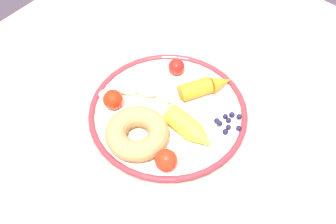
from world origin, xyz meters
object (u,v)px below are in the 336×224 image
at_px(banana, 147,93).
at_px(carrot_orange, 207,87).
at_px(dining_table, 165,152).
at_px(tomato_far, 166,160).
at_px(tomato_mid, 176,67).
at_px(plate, 168,113).
at_px(carrot_yellow, 190,129).
at_px(donut, 137,133).
at_px(tomato_near, 113,100).
at_px(blueberry_pile, 228,122).

height_order(banana, carrot_orange, carrot_orange).
bearing_deg(carrot_orange, dining_table, -7.52).
bearing_deg(banana, tomato_far, 53.64).
bearing_deg(tomato_mid, banana, -1.45).
height_order(plate, carrot_orange, carrot_orange).
height_order(plate, carrot_yellow, carrot_yellow).
distance_m(plate, donut, 0.09).
relative_size(banana, carrot_yellow, 1.62).
height_order(carrot_yellow, tomato_near, same).
height_order(donut, tomato_mid, donut).
xyz_separation_m(donut, tomato_far, (0.01, 0.08, 0.00)).
bearing_deg(donut, carrot_orange, 170.37).
bearing_deg(banana, tomato_near, -31.27).
relative_size(dining_table, tomato_near, 27.44).
bearing_deg(plate, tomato_far, 38.41).
bearing_deg(plate, blueberry_pile, 115.23).
relative_size(tomato_near, tomato_mid, 1.15).
height_order(tomato_near, tomato_far, tomato_far).
distance_m(dining_table, plate, 0.10).
relative_size(plate, banana, 1.76).
xyz_separation_m(plate, tomato_far, (0.09, 0.07, 0.02)).
distance_m(plate, carrot_orange, 0.09).
bearing_deg(tomato_mid, plate, 30.49).
distance_m(carrot_orange, donut, 0.17).
relative_size(carrot_yellow, tomato_mid, 3.14).
bearing_deg(carrot_yellow, dining_table, -80.65).
bearing_deg(blueberry_pile, donut, -38.56).
height_order(carrot_orange, tomato_near, tomato_near).
relative_size(carrot_orange, blueberry_pile, 2.10).
bearing_deg(tomato_mid, tomato_far, 34.73).
height_order(plate, tomato_far, tomato_far).
height_order(dining_table, tomato_far, tomato_far).
distance_m(dining_table, tomato_far, 0.15).
xyz_separation_m(carrot_orange, blueberry_pile, (0.04, 0.08, -0.01)).
xyz_separation_m(blueberry_pile, tomato_far, (0.14, -0.03, 0.01)).
bearing_deg(dining_table, tomato_near, -72.67).
xyz_separation_m(plate, blueberry_pile, (-0.05, 0.11, 0.01)).
distance_m(plate, tomato_mid, 0.11).
bearing_deg(donut, tomato_far, 82.74).
relative_size(carrot_yellow, donut, 0.92).
xyz_separation_m(tomato_near, tomato_far, (0.04, 0.16, 0.00)).
xyz_separation_m(plate, tomato_near, (0.06, -0.09, 0.02)).
distance_m(carrot_orange, tomato_far, 0.19).
bearing_deg(dining_table, tomato_mid, -149.90).
xyz_separation_m(plate, banana, (-0.00, -0.06, 0.02)).
bearing_deg(tomato_far, carrot_yellow, -173.42).
bearing_deg(carrot_yellow, banana, -97.79).
distance_m(banana, tomato_mid, 0.09).
bearing_deg(tomato_near, dining_table, 107.33).
height_order(carrot_orange, tomato_mid, same).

